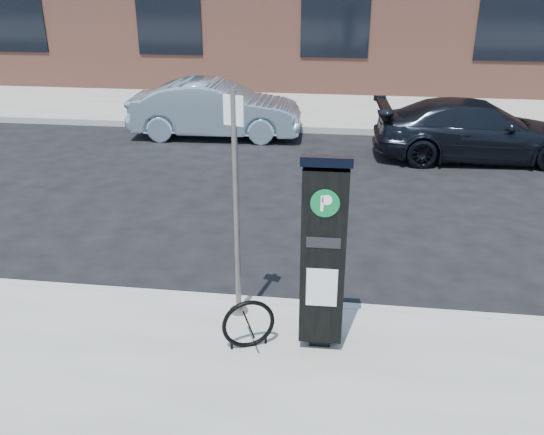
% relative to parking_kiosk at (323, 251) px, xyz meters
% --- Properties ---
extents(ground, '(120.00, 120.00, 0.00)m').
position_rel_parking_kiosk_xyz_m(ground, '(-0.33, 0.73, -1.19)').
color(ground, black).
rests_on(ground, ground).
extents(sidewalk_far, '(60.00, 12.00, 0.15)m').
position_rel_parking_kiosk_xyz_m(sidewalk_far, '(-0.33, 14.73, -1.12)').
color(sidewalk_far, gray).
rests_on(sidewalk_far, ground).
extents(curb_near, '(60.00, 0.12, 0.16)m').
position_rel_parking_kiosk_xyz_m(curb_near, '(-0.33, 0.71, -1.12)').
color(curb_near, '#9E9B93').
rests_on(curb_near, ground).
extents(curb_far, '(60.00, 0.12, 0.16)m').
position_rel_parking_kiosk_xyz_m(curb_far, '(-0.33, 8.75, -1.12)').
color(curb_far, '#9E9B93').
rests_on(curb_far, ground).
extents(parking_kiosk, '(0.48, 0.42, 2.04)m').
position_rel_parking_kiosk_xyz_m(parking_kiosk, '(0.00, 0.00, 0.00)').
color(parking_kiosk, black).
rests_on(parking_kiosk, sidewalk_near).
extents(sign_pole, '(0.21, 0.20, 2.48)m').
position_rel_parking_kiosk_xyz_m(sign_pole, '(-0.93, 0.43, 0.19)').
color(sign_pole, '#5A534F').
rests_on(sign_pole, sidewalk_near).
extents(bike_rack, '(0.52, 0.25, 0.54)m').
position_rel_parking_kiosk_xyz_m(bike_rack, '(-0.71, -0.19, -0.78)').
color(bike_rack, black).
rests_on(bike_rack, sidewalk_near).
extents(car_silver, '(4.04, 1.56, 1.31)m').
position_rel_parking_kiosk_xyz_m(car_silver, '(-2.92, 8.13, -0.54)').
color(car_silver, '#A0BCCC').
rests_on(car_silver, ground).
extents(car_dark, '(4.29, 1.94, 1.22)m').
position_rel_parking_kiosk_xyz_m(car_dark, '(2.83, 7.13, -0.59)').
color(car_dark, black).
rests_on(car_dark, ground).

